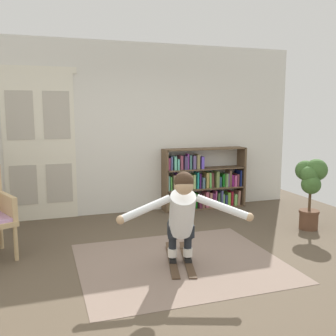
{
  "coord_description": "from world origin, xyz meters",
  "views": [
    {
      "loc": [
        -1.52,
        -3.9,
        1.77
      ],
      "look_at": [
        -0.02,
        0.63,
        1.05
      ],
      "focal_mm": 41.09,
      "sensor_mm": 36.0,
      "label": 1
    }
  ],
  "objects_px": {
    "bookshelf": "(202,183)",
    "potted_plant": "(311,183)",
    "skis_pair": "(180,259)",
    "person_skier": "(182,213)"
  },
  "relations": [
    {
      "from": "bookshelf",
      "to": "potted_plant",
      "type": "bearing_deg",
      "value": -58.06
    },
    {
      "from": "bookshelf",
      "to": "potted_plant",
      "type": "height_order",
      "value": "bookshelf"
    },
    {
      "from": "skis_pair",
      "to": "person_skier",
      "type": "xyz_separation_m",
      "value": [
        -0.06,
        -0.22,
        0.63
      ]
    },
    {
      "from": "skis_pair",
      "to": "person_skier",
      "type": "relative_size",
      "value": 0.73
    },
    {
      "from": "skis_pair",
      "to": "person_skier",
      "type": "bearing_deg",
      "value": -104.08
    },
    {
      "from": "potted_plant",
      "to": "bookshelf",
      "type": "bearing_deg",
      "value": 121.94
    },
    {
      "from": "bookshelf",
      "to": "person_skier",
      "type": "xyz_separation_m",
      "value": [
        -1.29,
        -2.45,
        0.19
      ]
    },
    {
      "from": "bookshelf",
      "to": "skis_pair",
      "type": "distance_m",
      "value": 2.59
    },
    {
      "from": "potted_plant",
      "to": "person_skier",
      "type": "distance_m",
      "value": 2.46
    },
    {
      "from": "potted_plant",
      "to": "skis_pair",
      "type": "relative_size",
      "value": 1.05
    }
  ]
}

